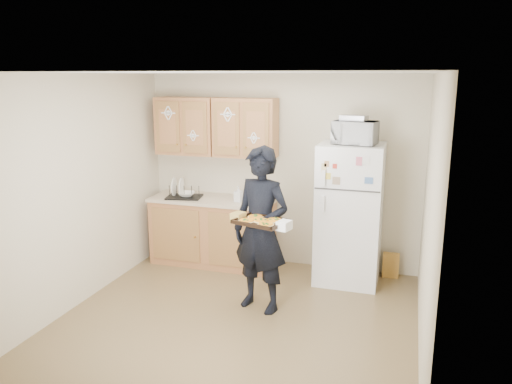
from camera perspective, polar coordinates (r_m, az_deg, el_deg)
floor at (r=5.33m, az=-2.30°, el=-14.52°), size 3.60×3.60×0.00m
ceiling at (r=4.72m, az=-2.58°, el=13.45°), size 3.60×3.60×0.00m
wall_back at (r=6.56m, az=2.90°, el=2.37°), size 3.60×0.04×2.50m
wall_front at (r=3.32m, az=-13.12°, el=-8.81°), size 3.60×0.04×2.50m
wall_left at (r=5.73m, az=-19.63°, el=0.03°), size 0.04×3.60×2.50m
wall_right at (r=4.61m, az=19.16°, el=-3.00°), size 0.04×3.60×2.50m
refrigerator at (r=6.12m, az=10.62°, el=-2.46°), size 0.75×0.70×1.70m
base_cabinet at (r=6.73m, az=-4.92°, el=-4.60°), size 1.60×0.60×0.86m
countertop at (r=6.60m, az=-5.00°, el=-0.88°), size 1.64×0.64×0.04m
upper_cab_left at (r=6.73m, az=-7.90°, el=7.48°), size 0.80×0.33×0.75m
upper_cab_right at (r=6.42m, az=-1.21°, el=7.34°), size 0.80×0.33×0.75m
cereal_box at (r=6.53m, az=15.15°, el=-8.08°), size 0.20×0.07×0.32m
person at (r=5.27m, az=0.57°, el=-4.36°), size 0.74×0.59×1.77m
baking_tray at (r=4.93m, az=0.52°, el=-3.45°), size 0.56×0.47×0.04m
pizza_front_left at (r=4.93m, az=-1.09°, el=-3.27°), size 0.16×0.16×0.02m
pizza_front_right at (r=4.81m, az=1.12°, el=-3.68°), size 0.16×0.16×0.02m
pizza_back_left at (r=5.05m, az=-0.06°, el=-2.84°), size 0.16×0.16×0.02m
pizza_back_right at (r=4.94m, az=2.12°, el=-3.23°), size 0.16×0.16×0.02m
pizza_center at (r=4.93m, az=0.52°, el=-3.25°), size 0.16×0.16×0.02m
microwave at (r=5.89m, az=11.24°, el=6.66°), size 0.53×0.40×0.27m
foil_pan at (r=5.90m, az=11.13°, el=8.31°), size 0.32×0.25×0.06m
dish_rack at (r=6.65m, az=-8.22°, el=0.11°), size 0.50×0.41×0.18m
bowl at (r=6.65m, az=-7.95°, el=-0.24°), size 0.28×0.28×0.05m
soap_bottle at (r=6.38m, az=-2.03°, el=-0.21°), size 0.10×0.10×0.20m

